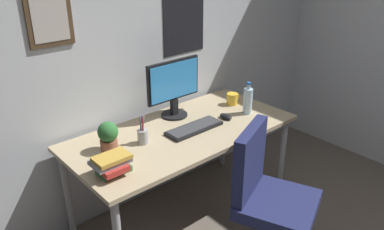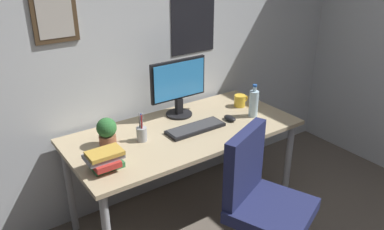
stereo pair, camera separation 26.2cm
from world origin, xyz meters
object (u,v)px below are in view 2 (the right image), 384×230
at_px(monitor, 178,85).
at_px(potted_plant, 107,131).
at_px(keyboard, 195,128).
at_px(water_bottle, 254,103).
at_px(pen_cup, 142,133).
at_px(coffee_mug_near, 240,101).
at_px(book_stack_left, 105,159).
at_px(office_chair, 261,197).
at_px(computer_mouse, 230,118).

bearing_deg(monitor, potted_plant, -167.46).
xyz_separation_m(monitor, potted_plant, (-0.65, -0.14, -0.13)).
xyz_separation_m(keyboard, water_bottle, (0.50, -0.06, 0.09)).
xyz_separation_m(water_bottle, pen_cup, (-0.88, 0.13, -0.05)).
xyz_separation_m(coffee_mug_near, book_stack_left, (-1.27, -0.26, 0.02)).
bearing_deg(pen_cup, office_chair, -58.80).
xyz_separation_m(water_bottle, coffee_mug_near, (0.04, 0.20, -0.06)).
bearing_deg(water_bottle, pen_cup, 171.62).
bearing_deg(computer_mouse, monitor, 130.49).
height_order(monitor, book_stack_left, monitor).
bearing_deg(pen_cup, computer_mouse, -7.56).
bearing_deg(coffee_mug_near, potted_plant, -179.65).
relative_size(coffee_mug_near, pen_cup, 0.64).
distance_m(keyboard, pen_cup, 0.39).
bearing_deg(office_chair, water_bottle, 51.86).
relative_size(pen_cup, book_stack_left, 0.94).
bearing_deg(office_chair, pen_cup, 121.20).
xyz_separation_m(computer_mouse, book_stack_left, (-1.03, -0.10, 0.04)).
distance_m(monitor, pen_cup, 0.51).
relative_size(keyboard, potted_plant, 2.21).
relative_size(office_chair, computer_mouse, 8.64).
bearing_deg(potted_plant, keyboard, -13.00).
bearing_deg(book_stack_left, office_chair, -34.00).
xyz_separation_m(potted_plant, pen_cup, (0.22, -0.06, -0.05)).
xyz_separation_m(computer_mouse, pen_cup, (-0.69, 0.09, 0.04)).
height_order(keyboard, water_bottle, water_bottle).
height_order(water_bottle, coffee_mug_near, water_bottle).
bearing_deg(book_stack_left, water_bottle, 2.71).
relative_size(office_chair, keyboard, 2.21).
distance_m(monitor, computer_mouse, 0.45).
xyz_separation_m(computer_mouse, potted_plant, (-0.90, 0.16, 0.09)).
xyz_separation_m(office_chair, water_bottle, (0.45, 0.58, 0.32)).
distance_m(monitor, potted_plant, 0.67).
height_order(computer_mouse, potted_plant, potted_plant).
xyz_separation_m(office_chair, monitor, (0.00, 0.92, 0.45)).
bearing_deg(monitor, coffee_mug_near, -15.39).
bearing_deg(water_bottle, coffee_mug_near, 77.48).
bearing_deg(book_stack_left, pen_cup, 28.75).
bearing_deg(book_stack_left, keyboard, 8.88).
bearing_deg(coffee_mug_near, pen_cup, -175.57).
relative_size(monitor, keyboard, 1.07).
height_order(potted_plant, pen_cup, pen_cup).
height_order(coffee_mug_near, potted_plant, potted_plant).
xyz_separation_m(pen_cup, book_stack_left, (-0.34, -0.19, 0.01)).
xyz_separation_m(keyboard, potted_plant, (-0.60, 0.14, 0.09)).
xyz_separation_m(coffee_mug_near, potted_plant, (-1.14, -0.01, 0.06)).
xyz_separation_m(computer_mouse, water_bottle, (0.20, -0.04, 0.09)).
bearing_deg(water_bottle, monitor, 143.16).
bearing_deg(computer_mouse, pen_cup, 172.44).
bearing_deg(potted_plant, water_bottle, -10.06).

